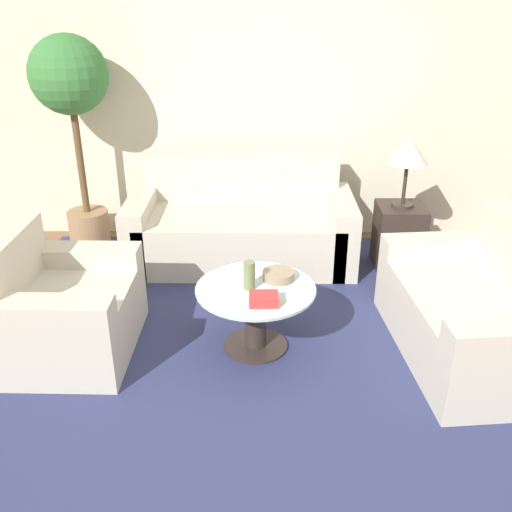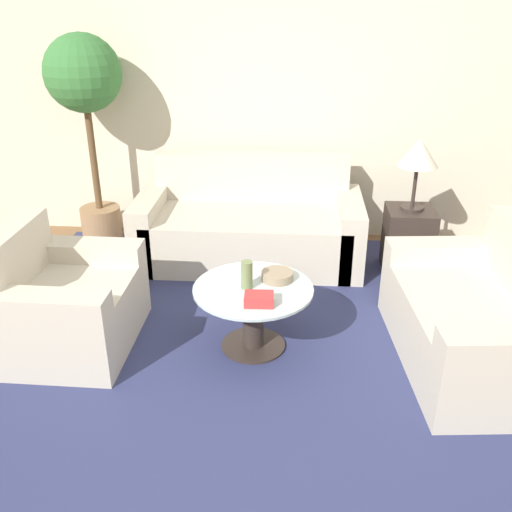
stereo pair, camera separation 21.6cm
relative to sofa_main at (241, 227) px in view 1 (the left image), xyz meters
name	(u,v)px [view 1 (the left image)]	position (x,y,z in m)	size (l,w,h in m)	color
ground_plane	(268,414)	(0.22, -2.07, -0.28)	(14.00, 14.00, 0.00)	brown
wall_back	(267,95)	(0.22, 0.59, 1.02)	(10.00, 0.06, 2.60)	beige
rug	(256,346)	(0.14, -1.40, -0.28)	(3.74, 3.64, 0.01)	navy
sofa_main	(241,227)	(0.00, 0.00, 0.00)	(1.90, 0.88, 0.86)	beige
armchair	(59,312)	(-1.13, -1.44, 0.00)	(0.82, 0.95, 0.82)	beige
loveseat	(482,315)	(1.58, -1.45, 0.00)	(0.96, 1.43, 0.84)	beige
coffee_table	(256,309)	(0.14, -1.40, 0.01)	(0.77, 0.77, 0.45)	#332823
side_table	(399,236)	(1.33, -0.16, -0.01)	(0.39, 0.39, 0.54)	#332823
table_lamp	(409,152)	(1.33, -0.16, 0.71)	(0.32, 0.32, 0.58)	#332823
potted_plant	(72,100)	(-1.39, 0.20, 1.04)	(0.64, 0.64, 1.85)	#93704C
vase	(249,275)	(0.10, -1.41, 0.26)	(0.07, 0.07, 0.18)	#6B7A4C
bowl	(279,275)	(0.29, -1.28, 0.19)	(0.21, 0.21, 0.06)	gray
book_stack	(264,299)	(0.19, -1.60, 0.20)	(0.18, 0.13, 0.07)	#BC3333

